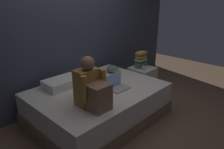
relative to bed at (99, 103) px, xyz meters
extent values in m
plane|color=brown|center=(0.20, -0.30, -0.26)|extent=(8.00, 8.00, 0.00)
cube|color=#383D4C|center=(0.20, 0.90, 1.09)|extent=(5.60, 0.10, 2.70)
cube|color=#7A6047|center=(0.00, 0.00, -0.16)|extent=(2.00, 1.50, 0.21)
cube|color=beige|center=(0.00, 0.00, 0.11)|extent=(1.96, 1.46, 0.32)
cube|color=beige|center=(1.30, 0.10, 0.00)|extent=(0.44, 0.44, 0.52)
sphere|color=gray|center=(1.30, -0.12, 0.12)|extent=(0.04, 0.04, 0.04)
cube|color=olive|center=(-0.43, -0.26, 0.51)|extent=(0.30, 0.20, 0.48)
sphere|color=brown|center=(-0.43, -0.29, 0.83)|extent=(0.18, 0.18, 0.18)
cube|color=brown|center=(-0.43, -0.48, 0.44)|extent=(0.26, 0.24, 0.34)
cylinder|color=olive|center=(-0.59, -0.40, 0.57)|extent=(0.07, 0.07, 0.34)
cylinder|color=olive|center=(-0.27, -0.40, 0.57)|extent=(0.07, 0.07, 0.34)
cube|color=#9EA0A5|center=(0.20, -0.26, 0.28)|extent=(0.32, 0.22, 0.02)
cube|color=#9EA0A5|center=(0.20, -0.14, 0.39)|extent=(0.32, 0.01, 0.20)
cube|color=#8CB2EA|center=(0.20, -0.15, 0.39)|extent=(0.29, 0.00, 0.18)
cube|color=silver|center=(-0.34, 0.45, 0.33)|extent=(0.56, 0.36, 0.13)
cube|color=#703D84|center=(1.28, 0.14, 0.28)|extent=(0.22, 0.14, 0.03)
cube|color=#387042|center=(1.29, 0.14, 0.31)|extent=(0.23, 0.13, 0.04)
cube|color=#387042|center=(1.31, 0.14, 0.35)|extent=(0.22, 0.16, 0.04)
cube|color=black|center=(1.30, 0.15, 0.38)|extent=(0.18, 0.14, 0.03)
cube|color=beige|center=(1.31, 0.15, 0.41)|extent=(0.22, 0.15, 0.03)
cube|color=#387042|center=(1.31, 0.16, 0.45)|extent=(0.21, 0.14, 0.04)
cube|color=gold|center=(1.29, 0.13, 0.48)|extent=(0.20, 0.12, 0.03)
cube|color=#9E2D28|center=(1.28, 0.15, 0.52)|extent=(0.19, 0.14, 0.04)
cube|color=gold|center=(1.31, 0.15, 0.56)|extent=(0.22, 0.13, 0.04)
cylinder|color=#BCB2A3|center=(1.17, -0.02, 0.31)|extent=(0.08, 0.08, 0.09)
ellipsoid|color=#4C6B56|center=(0.68, 0.33, 0.33)|extent=(0.23, 0.20, 0.13)
ellipsoid|color=#3D4C8E|center=(0.69, 0.36, 0.31)|extent=(0.16, 0.14, 0.09)
ellipsoid|color=gray|center=(0.69, 0.29, 0.31)|extent=(0.16, 0.14, 0.09)
ellipsoid|color=#4C6B56|center=(0.71, 0.38, 0.33)|extent=(0.21, 0.18, 0.12)
camera|label=1|loc=(-2.01, -2.21, 1.61)|focal=33.75mm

